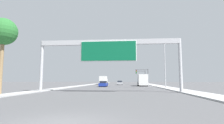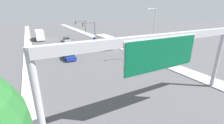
# 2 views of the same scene
# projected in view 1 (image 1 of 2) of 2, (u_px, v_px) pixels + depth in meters

# --- Properties ---
(sidewalk_right) EXTENTS (3.00, 120.00, 0.15)m
(sidewalk_right) POSITION_uv_depth(u_px,v_px,m) (150.00, 84.00, 65.16)
(sidewalk_right) COLOR #B2B2B2
(sidewalk_right) RESTS_ON ground
(median_strip_left) EXTENTS (2.00, 120.00, 0.15)m
(median_strip_left) POSITION_uv_depth(u_px,v_px,m) (92.00, 84.00, 67.03)
(median_strip_left) COLOR #B2B2B2
(median_strip_left) RESTS_ON ground
(sign_gantry) EXTENTS (20.35, 0.73, 7.50)m
(sign_gantry) POSITION_uv_depth(u_px,v_px,m) (109.00, 49.00, 25.00)
(sign_gantry) COLOR #B2B2B7
(sign_gantry) RESTS_ON ground
(car_near_right) EXTENTS (1.90, 4.35, 1.47)m
(car_near_right) POSITION_uv_depth(u_px,v_px,m) (103.00, 84.00, 45.12)
(car_near_right) COLOR navy
(car_near_right) RESTS_ON ground
(car_mid_right) EXTENTS (1.82, 4.53, 1.48)m
(car_mid_right) POSITION_uv_depth(u_px,v_px,m) (120.00, 83.00, 63.03)
(car_mid_right) COLOR #A5A8AD
(car_mid_right) RESTS_ON ground
(truck_box_primary) EXTENTS (2.44, 8.90, 3.24)m
(truck_box_primary) POSITION_uv_depth(u_px,v_px,m) (104.00, 80.00, 71.53)
(truck_box_primary) COLOR white
(truck_box_primary) RESTS_ON ground
(truck_box_secondary) EXTENTS (2.49, 8.14, 3.28)m
(truck_box_secondary) POSITION_uv_depth(u_px,v_px,m) (142.00, 80.00, 50.10)
(truck_box_secondary) COLOR navy
(truck_box_secondary) RESTS_ON ground
(traffic_light_near_intersection) EXTENTS (4.70, 0.32, 5.77)m
(traffic_light_near_intersection) POSITION_uv_depth(u_px,v_px,m) (144.00, 74.00, 63.79)
(traffic_light_near_intersection) COLOR #3D3D3F
(traffic_light_near_intersection) RESTS_ON ground
(traffic_light_mid_block) EXTENTS (4.19, 0.32, 5.73)m
(traffic_light_mid_block) POSITION_uv_depth(u_px,v_px,m) (142.00, 75.00, 73.67)
(traffic_light_mid_block) COLOR #3D3D3F
(traffic_light_mid_block) RESTS_ON ground
(palm_tree_foreground) EXTENTS (3.08, 3.08, 8.80)m
(palm_tree_foreground) POSITION_uv_depth(u_px,v_px,m) (3.00, 33.00, 19.96)
(palm_tree_foreground) COLOR #8C704C
(palm_tree_foreground) RESTS_ON ground
(street_lamp_right) EXTENTS (2.19, 0.28, 9.83)m
(street_lamp_right) POSITION_uv_depth(u_px,v_px,m) (164.00, 61.00, 35.71)
(street_lamp_right) COLOR #B2B2B7
(street_lamp_right) RESTS_ON ground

